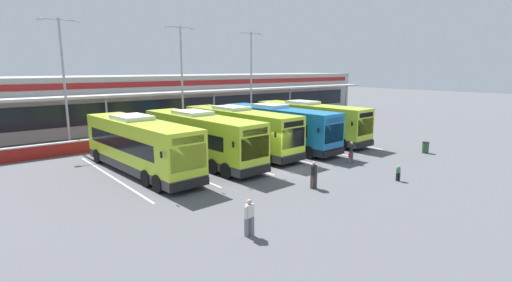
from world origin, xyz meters
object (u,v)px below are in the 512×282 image
Objects in this scene: pedestrian_with_handbag at (351,152)px; lamp_post_west at (64,75)px; coach_bus_left_centre at (201,139)px; coach_bus_centre at (239,131)px; lamp_post_east at (251,73)px; lamp_post_centre at (182,74)px; pedestrian_child at (398,172)px; pedestrian_near_bin at (249,216)px; litter_bin at (425,147)px; coach_bus_leftmost at (140,146)px; pedestrian_in_dark_coat at (314,174)px; coach_bus_rightmost at (310,122)px; coach_bus_right_centre at (277,128)px.

lamp_post_west reaches higher than pedestrian_with_handbag.
coach_bus_centre is at bearing 11.81° from coach_bus_left_centre.
coach_bus_left_centre is at bearing -140.53° from lamp_post_east.
lamp_post_centre and lamp_post_east have the same top height.
pedestrian_child is at bearing -107.16° from pedestrian_with_handbag.
lamp_post_centre is (4.56, 10.90, 4.50)m from coach_bus_left_centre.
coach_bus_centre is 7.57× the size of pedestrian_near_bin.
coach_bus_leftmost is at bearing 155.92° from litter_bin.
lamp_post_east is (14.00, 11.52, 4.50)m from coach_bus_left_centre.
lamp_post_east reaches higher than coach_bus_centre.
pedestrian_in_dark_coat is at bearing -102.95° from coach_bus_centre.
pedestrian_near_bin is 30.91m from lamp_post_east.
coach_bus_rightmost reaches higher than pedestrian_child.
coach_bus_left_centre is 9.75m from pedestrian_in_dark_coat.
lamp_post_centre is (-3.88, 18.11, 5.43)m from pedestrian_with_handbag.
coach_bus_right_centre reaches higher than litter_bin.
coach_bus_right_centre is (12.52, 0.12, 0.00)m from coach_bus_leftmost.
coach_bus_centre is at bearing 77.05° from pedestrian_in_dark_coat.
coach_bus_centre is at bearing 179.12° from coach_bus_rightmost.
coach_bus_left_centre is 12.63m from coach_bus_rightmost.
lamp_post_west is at bearing 117.57° from coach_bus_left_centre.
coach_bus_rightmost is 13.71m from lamp_post_centre.
coach_bus_leftmost is 11.67m from pedestrian_in_dark_coat.
coach_bus_centre is 3.79m from coach_bus_right_centre.
lamp_post_west is (-13.17, 23.66, 5.75)m from pedestrian_child.
coach_bus_rightmost is at bearing 5.39° from coach_bus_right_centre.
pedestrian_with_handbag is 7.01m from pedestrian_in_dark_coat.
coach_bus_leftmost is at bearing 133.80° from pedestrian_child.
coach_bus_centre is 1.00× the size of coach_bus_right_centre.
coach_bus_centre is 8.39m from coach_bus_rightmost.
litter_bin is (3.41, -9.75, -1.32)m from coach_bus_rightmost.
pedestrian_near_bin is at bearing -125.39° from coach_bus_centre.
coach_bus_centre is 16.06m from pedestrian_near_bin.
coach_bus_right_centre is 12.27m from pedestrian_child.
pedestrian_in_dark_coat is 21.32m from lamp_post_centre.
pedestrian_near_bin is (-0.51, -12.39, -0.91)m from coach_bus_leftmost.
coach_bus_centre is 1.11× the size of lamp_post_east.
pedestrian_child is at bearing -77.70° from coach_bus_centre.
coach_bus_leftmost is 12.56m from lamp_post_west.
pedestrian_with_handbag is at bearing 20.27° from pedestrian_near_bin.
coach_bus_right_centre is at bearing -118.28° from lamp_post_east.
litter_bin is (11.46, -19.89, -5.82)m from lamp_post_centre.
litter_bin is at bearing -24.08° from coach_bus_leftmost.
coach_bus_leftmost and coach_bus_right_centre have the same top height.
coach_bus_leftmost is 8.80m from coach_bus_centre.
coach_bus_rightmost is 1.11× the size of lamp_post_centre.
lamp_post_west is 30.97m from litter_bin.
coach_bus_centre reaches higher than pedestrian_with_handbag.
pedestrian_in_dark_coat is (-6.61, -2.33, 0.02)m from pedestrian_with_handbag.
lamp_post_centre is (10.72, -0.91, 0.00)m from lamp_post_west.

